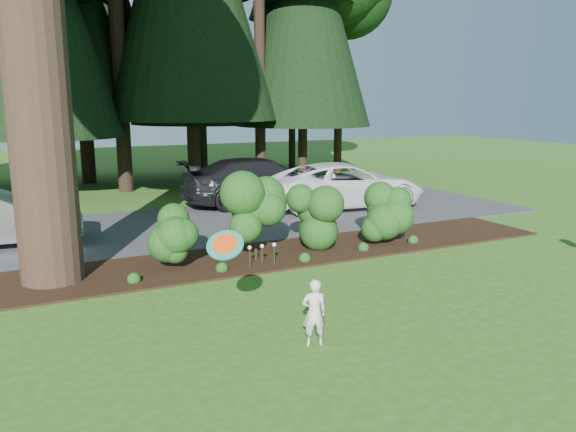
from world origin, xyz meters
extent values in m
plane|color=#325017|center=(0.00, 0.00, 0.00)|extent=(80.00, 80.00, 0.00)
cube|color=black|center=(0.00, 3.25, 0.03)|extent=(16.00, 2.50, 0.05)
cube|color=#38383A|center=(0.00, 7.50, 0.01)|extent=(22.00, 6.00, 0.03)
sphere|color=#163F13|center=(-2.00, 3.20, 0.66)|extent=(1.08, 1.08, 1.08)
cylinder|color=black|center=(-2.00, 3.20, 0.15)|extent=(0.08, 0.08, 0.30)
sphere|color=#163F13|center=(-0.20, 3.00, 0.94)|extent=(1.35, 1.35, 1.35)
cylinder|color=black|center=(-0.20, 3.00, 0.15)|extent=(0.08, 0.08, 0.30)
sphere|color=#163F13|center=(1.60, 3.30, 0.83)|extent=(1.26, 1.26, 1.26)
cylinder|color=black|center=(1.60, 3.30, 0.15)|extent=(0.08, 0.08, 0.30)
sphere|color=#163F13|center=(3.40, 3.10, 0.72)|extent=(1.17, 1.17, 1.17)
cylinder|color=black|center=(3.40, 3.10, 0.15)|extent=(0.08, 0.08, 0.30)
cylinder|color=#163F13|center=(-0.60, 2.40, 0.25)|extent=(0.01, 0.01, 0.50)
sphere|color=white|center=(-0.60, 2.40, 0.52)|extent=(0.09, 0.09, 0.09)
cylinder|color=#163F13|center=(-0.30, 2.40, 0.25)|extent=(0.01, 0.01, 0.50)
sphere|color=white|center=(-0.30, 2.40, 0.52)|extent=(0.09, 0.09, 0.09)
cylinder|color=#163F13|center=(0.00, 2.40, 0.25)|extent=(0.01, 0.01, 0.50)
sphere|color=white|center=(0.00, 2.40, 0.52)|extent=(0.09, 0.09, 0.09)
cylinder|color=black|center=(-4.00, 15.00, 5.25)|extent=(0.50, 0.50, 10.50)
cylinder|color=black|center=(-1.00, 13.50, 4.38)|extent=(0.50, 0.50, 8.75)
cylinder|color=black|center=(2.00, 14.50, 5.60)|extent=(0.50, 0.50, 11.20)
cylinder|color=black|center=(5.00, 15.50, 4.72)|extent=(0.50, 0.50, 9.45)
cylinder|color=black|center=(7.50, 14.00, 5.42)|extent=(0.50, 0.50, 10.85)
cylinder|color=black|center=(10.00, 16.00, 4.90)|extent=(0.50, 0.50, 9.80)
cylinder|color=black|center=(-2.50, 18.00, 5.25)|extent=(0.50, 0.50, 10.50)
cylinder|color=black|center=(3.50, 19.00, 5.95)|extent=(0.50, 0.50, 11.90)
cylinder|color=black|center=(8.50, 18.50, 5.07)|extent=(0.50, 0.50, 10.15)
cone|color=black|center=(8.50, 18.50, 7.98)|extent=(6.38, 6.38, 10.88)
imported|color=white|center=(5.26, 7.94, 0.82)|extent=(5.95, 3.29, 1.58)
imported|color=black|center=(2.88, 9.80, 0.87)|extent=(5.89, 2.60, 1.68)
imported|color=silver|center=(-1.20, -1.68, 0.53)|extent=(0.44, 0.35, 1.06)
cylinder|color=#188772|center=(-2.50, -1.40, 1.67)|extent=(0.61, 0.49, 0.48)
cylinder|color=#E74513|center=(-2.50, -1.40, 1.69)|extent=(0.43, 0.34, 0.33)
camera|label=1|loc=(-5.10, -8.79, 3.68)|focal=35.00mm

